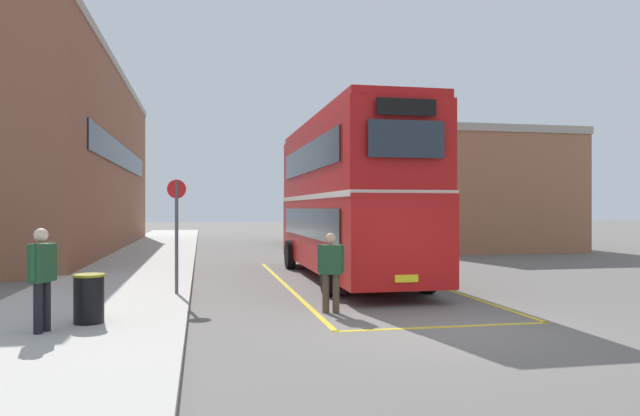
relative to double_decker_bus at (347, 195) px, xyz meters
name	(u,v)px	position (x,y,z in m)	size (l,w,h in m)	color
ground_plane	(306,260)	(-0.05, 6.74, -2.51)	(135.60, 135.60, 0.00)	#66605B
sidewalk_left	(148,256)	(-6.55, 9.14, -2.44)	(4.00, 57.60, 0.14)	#B2ADA3
brick_building_left	(52,160)	(-11.43, 13.63, 1.95)	(6.69, 24.73, 8.91)	brown
depot_building_right	(449,193)	(9.65, 14.45, 0.49)	(8.53, 13.82, 6.00)	#9E6647
double_decker_bus	(347,195)	(0.00, 0.00, 0.00)	(2.80, 10.58, 4.75)	black
single_deck_bus	(314,216)	(2.22, 16.86, -0.87)	(3.39, 8.99, 3.02)	black
pedestrian_boarding	(331,267)	(-1.72, -5.51, -1.58)	(0.52, 0.36, 1.62)	#473828
pedestrian_waiting_near	(42,272)	(-6.79, -7.07, -1.41)	(0.37, 0.54, 1.67)	black
litter_bin	(89,298)	(-6.20, -6.41, -1.95)	(0.53, 0.53, 0.85)	black
bus_stop_sign	(177,225)	(-4.86, -3.06, -0.78)	(0.43, 0.14, 2.65)	#4C4C51
bay_marking_yellow	(364,287)	(0.00, -1.94, -2.51)	(4.18, 12.56, 0.01)	gold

